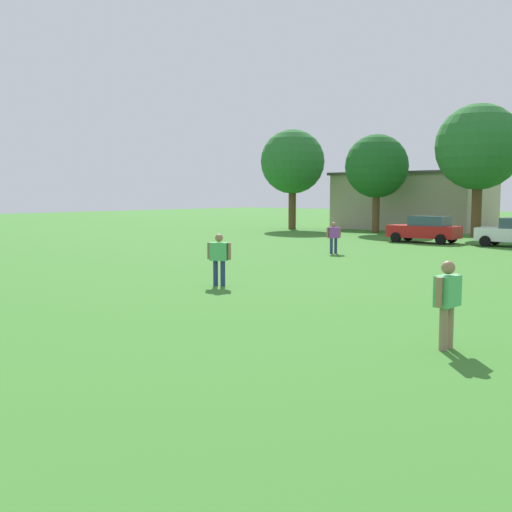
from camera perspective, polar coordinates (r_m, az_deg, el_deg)
ground_plane at (r=31.91m, az=20.02°, el=-0.13°), size 160.00×160.00×0.00m
adult_bystander at (r=12.78m, az=17.08°, el=-3.60°), size 0.37×0.83×1.76m
bystander_near_trees at (r=32.15m, az=7.11°, el=1.93°), size 0.56×0.63×1.62m
bystander_midfield at (r=20.72m, az=-3.39°, el=0.08°), size 0.76×0.52×1.73m
parked_car_red_0 at (r=40.41m, az=15.21°, el=2.39°), size 4.30×2.02×1.68m
tree_far_left at (r=54.18m, az=3.35°, el=8.57°), size 5.49×5.49×8.55m
tree_left at (r=49.89m, az=10.98°, el=8.04°), size 4.92×4.92×7.67m
tree_right at (r=46.50m, az=19.68°, el=9.33°), size 5.95×5.95×9.28m
house_left at (r=56.21m, az=14.24°, el=4.93°), size 12.72×8.24×4.90m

